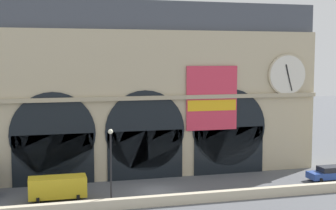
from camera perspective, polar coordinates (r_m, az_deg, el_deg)
ground_plane at (r=48.20m, az=-1.40°, el=-10.11°), size 200.00×200.00×0.00m
quay_parapet_wall at (r=43.72m, az=0.06°, el=-11.14°), size 90.00×0.70×0.92m
station_building at (r=53.84m, az=-3.25°, el=1.63°), size 40.42×5.40×19.16m
van_midwest at (r=45.98m, az=-12.90°, el=-9.42°), size 5.20×2.48×2.20m
car_east at (r=54.61m, az=18.45°, el=-7.65°), size 4.40×2.22×1.55m
street_lamp_quayside at (r=42.54m, az=-6.77°, el=-6.16°), size 0.44×0.44×6.90m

